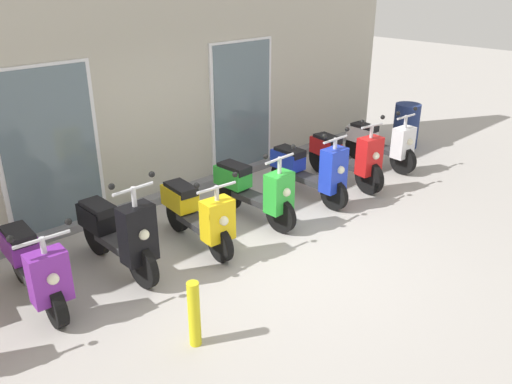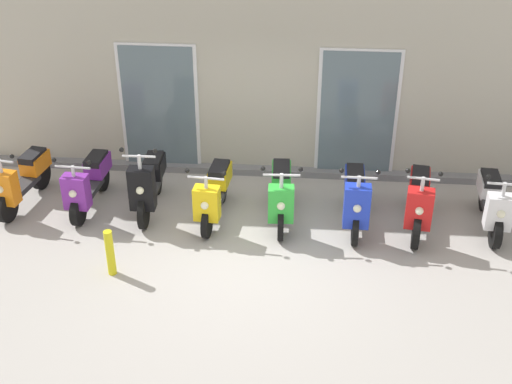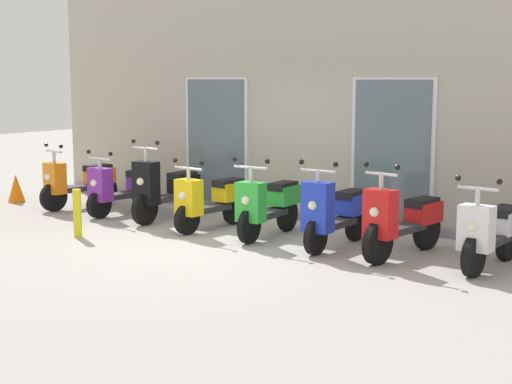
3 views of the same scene
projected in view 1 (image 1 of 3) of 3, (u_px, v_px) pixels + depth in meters
name	position (u px, v px, depth m)	size (l,w,h in m)	color
ground_plane	(277.00, 256.00, 6.65)	(40.00, 40.00, 0.00)	#A8A39E
storefront_facade	(149.00, 75.00, 7.66)	(10.89, 0.50, 3.97)	#B2AD9E
scooter_purple	(34.00, 266.00, 5.57)	(0.62, 1.53, 1.11)	black
scooter_black	(118.00, 232.00, 6.14)	(0.56, 1.58, 1.34)	black
scooter_yellow	(197.00, 213.00, 6.73)	(0.61, 1.50, 1.11)	black
scooter_green	(254.00, 189.00, 7.39)	(0.61, 1.55, 1.20)	black
scooter_blue	(310.00, 170.00, 8.06)	(0.58, 1.56, 1.24)	black
scooter_red	(346.00, 156.00, 8.71)	(0.59, 1.69, 1.26)	black
scooter_white	(381.00, 143.00, 9.47)	(0.56, 1.54, 1.17)	black
curb_bollard	(194.00, 314.00, 4.96)	(0.12, 0.12, 0.70)	yellow
trash_bin	(406.00, 126.00, 10.50)	(0.50, 0.50, 0.89)	navy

